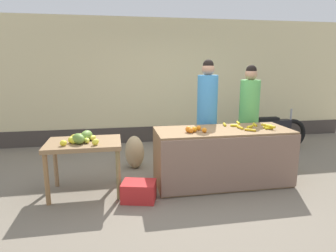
% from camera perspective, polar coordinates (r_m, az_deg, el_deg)
% --- Properties ---
extents(ground_plane, '(24.00, 24.00, 0.00)m').
position_cam_1_polar(ground_plane, '(4.56, 4.36, -11.28)').
color(ground_plane, '#756B5B').
extents(market_wall_back, '(9.41, 0.23, 2.81)m').
position_cam_1_polar(market_wall_back, '(6.90, -1.33, 8.44)').
color(market_wall_back, beige).
rests_on(market_wall_back, ground).
extents(fruit_stall_counter, '(2.02, 0.82, 0.84)m').
position_cam_1_polar(fruit_stall_counter, '(4.55, 10.56, -5.86)').
color(fruit_stall_counter, olive).
rests_on(fruit_stall_counter, ground).
extents(side_table_wooden, '(1.01, 0.70, 0.75)m').
position_cam_1_polar(side_table_wooden, '(4.23, -16.04, -4.25)').
color(side_table_wooden, olive).
rests_on(side_table_wooden, ground).
extents(banana_bunch_pile, '(0.66, 0.59, 0.07)m').
position_cam_1_polar(banana_bunch_pile, '(4.63, 15.88, -0.05)').
color(banana_bunch_pile, yellow).
rests_on(banana_bunch_pile, fruit_stall_counter).
extents(orange_pile, '(0.30, 0.23, 0.09)m').
position_cam_1_polar(orange_pile, '(4.19, 5.10, -0.68)').
color(orange_pile, orange).
rests_on(orange_pile, fruit_stall_counter).
extents(mango_papaya_pile, '(0.53, 0.52, 0.14)m').
position_cam_1_polar(mango_papaya_pile, '(4.17, -16.51, -2.25)').
color(mango_papaya_pile, yellow).
rests_on(mango_papaya_pile, side_table_wooden).
extents(vendor_woman_blue_shirt, '(0.34, 0.34, 1.87)m').
position_cam_1_polar(vendor_woman_blue_shirt, '(5.01, 7.59, 2.08)').
color(vendor_woman_blue_shirt, '#33333D').
rests_on(vendor_woman_blue_shirt, ground).
extents(vendor_woman_green_shirt, '(0.34, 0.34, 1.79)m').
position_cam_1_polar(vendor_woman_green_shirt, '(5.32, 15.45, 1.81)').
color(vendor_woman_green_shirt, '#33333D').
rests_on(vendor_woman_green_shirt, ground).
extents(parked_motorcycle, '(1.60, 0.18, 0.88)m').
position_cam_1_polar(parked_motorcycle, '(6.59, 19.51, -0.98)').
color(parked_motorcycle, black).
rests_on(parked_motorcycle, ground).
extents(produce_crate, '(0.51, 0.42, 0.26)m').
position_cam_1_polar(produce_crate, '(4.03, -5.70, -12.54)').
color(produce_crate, red).
rests_on(produce_crate, ground).
extents(produce_sack, '(0.47, 0.47, 0.58)m').
position_cam_1_polar(produce_sack, '(5.18, -6.52, -5.07)').
color(produce_sack, tan).
rests_on(produce_sack, ground).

